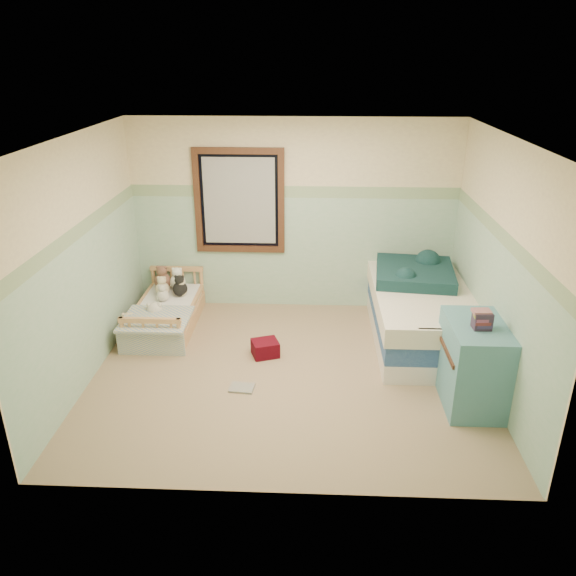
{
  "coord_description": "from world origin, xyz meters",
  "views": [
    {
      "loc": [
        0.24,
        -5.25,
        3.23
      ],
      "look_at": [
        -0.01,
        0.35,
        0.85
      ],
      "focal_mm": 34.98,
      "sensor_mm": 36.0,
      "label": 1
    }
  ],
  "objects_px": {
    "twin_bed_frame": "(418,329)",
    "red_pillow": "(265,348)",
    "plush_floor_cream": "(156,323)",
    "floor_book": "(242,388)",
    "plush_floor_tan": "(129,330)",
    "dresser": "(473,364)",
    "toddler_bed_frame": "(167,320)"
  },
  "relations": [
    {
      "from": "plush_floor_tan",
      "to": "dresser",
      "type": "bearing_deg",
      "value": -16.96
    },
    {
      "from": "plush_floor_tan",
      "to": "toddler_bed_frame",
      "type": "bearing_deg",
      "value": 43.35
    },
    {
      "from": "twin_bed_frame",
      "to": "floor_book",
      "type": "xyz_separation_m",
      "value": [
        -2.01,
        -1.22,
        -0.1
      ]
    },
    {
      "from": "red_pillow",
      "to": "floor_book",
      "type": "relative_size",
      "value": 1.16
    },
    {
      "from": "toddler_bed_frame",
      "to": "plush_floor_cream",
      "type": "relative_size",
      "value": 5.0
    },
    {
      "from": "toddler_bed_frame",
      "to": "plush_floor_cream",
      "type": "xyz_separation_m",
      "value": [
        -0.08,
        -0.21,
        0.05
      ]
    },
    {
      "from": "plush_floor_tan",
      "to": "twin_bed_frame",
      "type": "xyz_separation_m",
      "value": [
        3.5,
        0.18,
        -0.01
      ]
    },
    {
      "from": "dresser",
      "to": "toddler_bed_frame",
      "type": "bearing_deg",
      "value": 156.21
    },
    {
      "from": "plush_floor_tan",
      "to": "red_pillow",
      "type": "xyz_separation_m",
      "value": [
        1.68,
        -0.33,
        -0.03
      ]
    },
    {
      "from": "plush_floor_cream",
      "to": "floor_book",
      "type": "bearing_deg",
      "value": -44.36
    },
    {
      "from": "plush_floor_cream",
      "to": "red_pillow",
      "type": "height_order",
      "value": "plush_floor_cream"
    },
    {
      "from": "red_pillow",
      "to": "dresser",
      "type": "bearing_deg",
      "value": -21.4
    },
    {
      "from": "plush_floor_tan",
      "to": "floor_book",
      "type": "bearing_deg",
      "value": -34.77
    },
    {
      "from": "plush_floor_tan",
      "to": "twin_bed_frame",
      "type": "relative_size",
      "value": 0.11
    },
    {
      "from": "toddler_bed_frame",
      "to": "twin_bed_frame",
      "type": "xyz_separation_m",
      "value": [
        3.13,
        -0.17,
        0.02
      ]
    },
    {
      "from": "plush_floor_cream",
      "to": "plush_floor_tan",
      "type": "relative_size",
      "value": 1.23
    },
    {
      "from": "plush_floor_cream",
      "to": "floor_book",
      "type": "xyz_separation_m",
      "value": [
        1.2,
        -1.17,
        -0.13
      ]
    },
    {
      "from": "toddler_bed_frame",
      "to": "plush_floor_cream",
      "type": "height_order",
      "value": "plush_floor_cream"
    },
    {
      "from": "floor_book",
      "to": "red_pillow",
      "type": "bearing_deg",
      "value": 81.55
    },
    {
      "from": "toddler_bed_frame",
      "to": "floor_book",
      "type": "height_order",
      "value": "toddler_bed_frame"
    },
    {
      "from": "red_pillow",
      "to": "floor_book",
      "type": "distance_m",
      "value": 0.73
    },
    {
      "from": "plush_floor_tan",
      "to": "twin_bed_frame",
      "type": "height_order",
      "value": "plush_floor_tan"
    },
    {
      "from": "red_pillow",
      "to": "floor_book",
      "type": "height_order",
      "value": "red_pillow"
    },
    {
      "from": "plush_floor_cream",
      "to": "plush_floor_tan",
      "type": "xyz_separation_m",
      "value": [
        -0.29,
        -0.14,
        -0.03
      ]
    },
    {
      "from": "red_pillow",
      "to": "floor_book",
      "type": "xyz_separation_m",
      "value": [
        -0.19,
        -0.71,
        -0.08
      ]
    },
    {
      "from": "toddler_bed_frame",
      "to": "red_pillow",
      "type": "xyz_separation_m",
      "value": [
        1.31,
        -0.68,
        -0.0
      ]
    },
    {
      "from": "dresser",
      "to": "twin_bed_frame",
      "type": "bearing_deg",
      "value": 101.57
    },
    {
      "from": "dresser",
      "to": "floor_book",
      "type": "relative_size",
      "value": 3.45
    },
    {
      "from": "plush_floor_tan",
      "to": "plush_floor_cream",
      "type": "bearing_deg",
      "value": 25.38
    },
    {
      "from": "twin_bed_frame",
      "to": "red_pillow",
      "type": "xyz_separation_m",
      "value": [
        -1.82,
        -0.51,
        -0.02
      ]
    },
    {
      "from": "plush_floor_cream",
      "to": "twin_bed_frame",
      "type": "relative_size",
      "value": 0.13
    },
    {
      "from": "plush_floor_cream",
      "to": "floor_book",
      "type": "distance_m",
      "value": 1.68
    }
  ]
}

